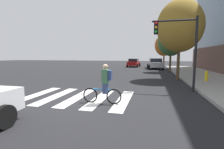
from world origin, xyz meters
TOP-DOWN VIEW (x-y plane):
  - ground_plane at (0.00, 0.00)m, footprint 120.00×120.00m
  - crosswalk_stripes at (-0.56, 0.00)m, footprint 5.14×3.62m
  - sedan_mid at (3.50, 19.18)m, footprint 2.60×4.92m
  - sedan_far at (-0.27, 23.31)m, footprint 2.30×4.50m
  - cyclist at (1.04, -0.73)m, footprint 1.71×0.36m
  - traffic_light_near at (4.48, 2.72)m, footprint 2.47×0.28m
  - fire_hydrant at (6.97, 6.21)m, footprint 0.33×0.22m
  - street_tree_near at (5.12, 7.42)m, footprint 3.71×3.71m
  - street_tree_mid at (5.21, 14.31)m, footprint 3.18×3.18m
  - street_tree_far at (5.00, 22.48)m, footprint 3.19×3.19m

SIDE VIEW (x-z plane):
  - ground_plane at x=0.00m, z-range 0.00..0.00m
  - crosswalk_stripes at x=-0.56m, z-range 0.00..0.01m
  - fire_hydrant at x=6.97m, z-range 0.14..0.92m
  - sedan_far at x=-0.27m, z-range 0.02..1.54m
  - cyclist at x=1.04m, z-range 0.00..1.69m
  - sedan_mid at x=3.50m, z-range 0.03..1.67m
  - traffic_light_near at x=4.48m, z-range 0.76..4.96m
  - street_tree_mid at x=5.21m, z-range 0.99..6.65m
  - street_tree_far at x=5.00m, z-range 0.99..6.67m
  - street_tree_near at x=5.12m, z-range 1.16..7.75m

